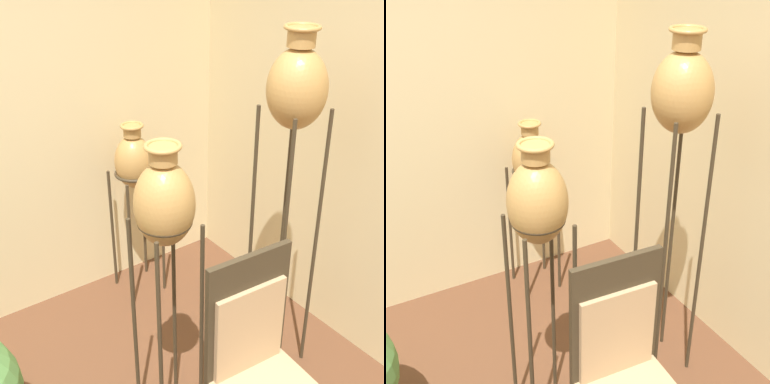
% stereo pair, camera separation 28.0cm
% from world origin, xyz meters
% --- Properties ---
extents(vase_stand_tall, '(0.29, 0.29, 1.93)m').
position_xyz_m(vase_stand_tall, '(1.39, 0.58, 1.59)').
color(vase_stand_tall, '#382D1E').
rests_on(vase_stand_tall, ground_plane).
extents(vase_stand_medium, '(0.27, 0.27, 1.54)m').
position_xyz_m(vase_stand_medium, '(0.65, 0.58, 1.23)').
color(vase_stand_medium, '#382D1E').
rests_on(vase_stand_medium, ground_plane).
extents(vase_stand_short, '(0.27, 0.27, 1.22)m').
position_xyz_m(vase_stand_short, '(1.09, 1.62, 0.94)').
color(vase_stand_short, '#382D1E').
rests_on(vase_stand_short, ground_plane).
extents(chair, '(0.47, 0.53, 1.13)m').
position_xyz_m(chair, '(0.83, 0.09, 0.61)').
color(chair, '#382D1E').
rests_on(chair, ground_plane).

